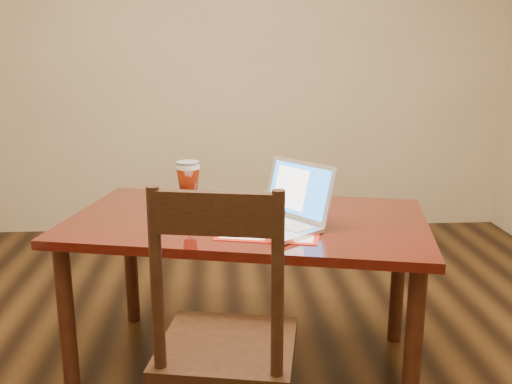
{
  "coord_description": "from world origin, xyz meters",
  "views": [
    {
      "loc": [
        -0.08,
        -2.03,
        1.46
      ],
      "look_at": [
        0.08,
        0.39,
        0.84
      ],
      "focal_mm": 40.0,
      "sensor_mm": 36.0,
      "label": 1
    }
  ],
  "objects": [
    {
      "name": "dining_table",
      "position": [
        0.04,
        0.36,
        0.65
      ],
      "size": [
        1.71,
        1.2,
        1.0
      ],
      "rotation": [
        0.0,
        0.0,
        -0.23
      ],
      "color": "#450B09",
      "rests_on": "ground"
    },
    {
      "name": "dining_chair",
      "position": [
        -0.07,
        -0.31,
        0.5
      ],
      "size": [
        0.53,
        0.51,
        1.07
      ],
      "rotation": [
        0.0,
        0.0,
        -0.19
      ],
      "color": "#311B0D",
      "rests_on": "ground"
    }
  ]
}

